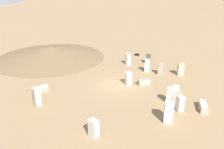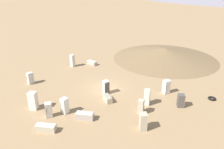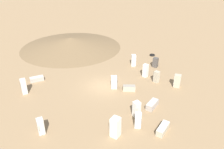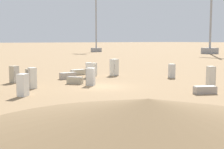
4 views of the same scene
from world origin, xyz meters
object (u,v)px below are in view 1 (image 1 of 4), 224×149
at_px(discarded_fridge_8, 144,82).
at_px(discarded_fridge_14, 129,79).
at_px(discarded_fridge_6, 181,69).
at_px(discarded_fridge_3, 41,89).
at_px(scrap_tire, 137,55).
at_px(discarded_fridge_0, 128,59).
at_px(discarded_fridge_7, 169,112).
at_px(discarded_fridge_13, 180,103).
at_px(discarded_fridge_12, 94,128).
at_px(discarded_fridge_11, 37,97).
at_px(discarded_fridge_4, 203,107).
at_px(discarded_fridge_1, 147,65).
at_px(discarded_fridge_10, 176,91).
at_px(discarded_fridge_5, 161,69).
at_px(discarded_fridge_2, 171,95).
at_px(discarded_fridge_9, 148,59).

distance_m(discarded_fridge_8, discarded_fridge_14, 1.95).
height_order(discarded_fridge_6, discarded_fridge_8, discarded_fridge_6).
xyz_separation_m(discarded_fridge_3, scrap_tire, (-6.89, -17.26, -0.19)).
bearing_deg(discarded_fridge_0, discarded_fridge_8, -9.21).
distance_m(discarded_fridge_7, discarded_fridge_13, 2.46).
relative_size(discarded_fridge_7, discarded_fridge_12, 1.27).
distance_m(discarded_fridge_8, scrap_tire, 11.96).
bearing_deg(discarded_fridge_11, discarded_fridge_4, -140.97).
relative_size(discarded_fridge_1, discarded_fridge_12, 1.17).
height_order(discarded_fridge_1, discarded_fridge_13, discarded_fridge_1).
relative_size(discarded_fridge_11, discarded_fridge_12, 1.25).
bearing_deg(discarded_fridge_1, discarded_fridge_0, 150.41).
height_order(discarded_fridge_1, discarded_fridge_3, discarded_fridge_1).
bearing_deg(discarded_fridge_7, discarded_fridge_10, -10.61).
distance_m(discarded_fridge_6, discarded_fridge_12, 16.62).
height_order(discarded_fridge_5, discarded_fridge_11, discarded_fridge_11).
height_order(discarded_fridge_3, discarded_fridge_13, discarded_fridge_13).
bearing_deg(discarded_fridge_10, discarded_fridge_5, -69.70).
bearing_deg(discarded_fridge_12, discarded_fridge_11, -87.14).
xyz_separation_m(discarded_fridge_2, discarded_fridge_7, (-0.19, 3.52, 0.13)).
distance_m(discarded_fridge_10, discarded_fridge_11, 14.85).
height_order(discarded_fridge_13, scrap_tire, discarded_fridge_13).
relative_size(discarded_fridge_4, scrap_tire, 2.14).
relative_size(discarded_fridge_4, discarded_fridge_13, 1.25).
height_order(discarded_fridge_2, discarded_fridge_9, discarded_fridge_2).
distance_m(discarded_fridge_7, discarded_fridge_14, 8.28).
xyz_separation_m(discarded_fridge_5, scrap_tire, (5.05, -7.41, -0.65)).
bearing_deg(discarded_fridge_8, discarded_fridge_3, -99.86).
relative_size(discarded_fridge_7, discarded_fridge_14, 1.21).
bearing_deg(discarded_fridge_3, scrap_tire, 92.17).
distance_m(discarded_fridge_0, discarded_fridge_4, 14.44).
relative_size(discarded_fridge_11, scrap_tire, 2.15).
distance_m(discarded_fridge_3, discarded_fridge_10, 15.22).
bearing_deg(discarded_fridge_6, discarded_fridge_12, 140.95).
relative_size(discarded_fridge_2, discarded_fridge_14, 1.04).
distance_m(discarded_fridge_7, discarded_fridge_9, 15.59).
distance_m(discarded_fridge_9, discarded_fridge_14, 8.62).
height_order(discarded_fridge_3, discarded_fridge_4, discarded_fridge_4).
bearing_deg(discarded_fridge_14, discarded_fridge_1, 123.65).
height_order(discarded_fridge_9, discarded_fridge_13, discarded_fridge_13).
relative_size(discarded_fridge_2, discarded_fridge_3, 0.91).
distance_m(discarded_fridge_3, discarded_fridge_6, 17.89).
height_order(discarded_fridge_2, scrap_tire, discarded_fridge_2).
height_order(discarded_fridge_1, discarded_fridge_12, discarded_fridge_1).
relative_size(discarded_fridge_10, discarded_fridge_11, 0.95).
bearing_deg(discarded_fridge_14, discarded_fridge_7, -1.80).
relative_size(discarded_fridge_2, discarded_fridge_11, 0.88).
xyz_separation_m(discarded_fridge_3, discarded_fridge_7, (-14.21, 1.10, 0.67)).
relative_size(discarded_fridge_2, scrap_tire, 1.89).
distance_m(discarded_fridge_0, discarded_fridge_8, 7.31).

